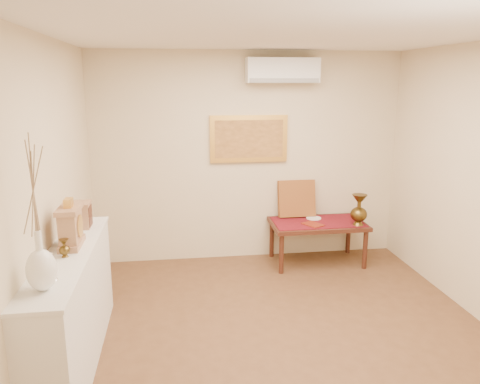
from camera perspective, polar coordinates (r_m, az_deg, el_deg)
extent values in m
plane|color=brown|center=(4.47, 5.74, -18.01)|extent=(4.50, 4.50, 0.00)
plane|color=white|center=(3.84, 6.72, 18.95)|extent=(4.50, 4.50, 0.00)
cube|color=beige|center=(6.10, 1.03, 4.20)|extent=(4.00, 0.02, 2.70)
cube|color=beige|center=(1.98, 22.93, -17.06)|extent=(4.00, 0.02, 2.70)
cube|color=beige|center=(3.96, -23.13, -1.91)|extent=(0.02, 4.50, 2.70)
cube|color=maroon|center=(6.12, 9.45, -3.60)|extent=(1.14, 0.59, 0.01)
cylinder|color=white|center=(6.24, 8.97, -3.16)|extent=(0.20, 0.20, 0.01)
cube|color=maroon|center=(5.97, 8.90, -3.93)|extent=(0.28, 0.31, 0.01)
cube|color=maroon|center=(6.26, 6.91, -0.78)|extent=(0.49, 0.20, 0.50)
cube|color=white|center=(4.22, -19.66, -13.39)|extent=(0.35, 2.00, 0.95)
cube|color=white|center=(4.03, -20.21, -7.14)|extent=(0.37, 2.02, 0.03)
cube|color=tan|center=(4.15, -19.81, -5.92)|extent=(0.16, 0.36, 0.05)
cube|color=tan|center=(4.11, -19.98, -3.95)|extent=(0.14, 0.30, 0.25)
cylinder|color=beige|center=(4.09, -18.95, -3.93)|extent=(0.01, 0.17, 0.17)
cylinder|color=gold|center=(4.09, -18.88, -3.93)|extent=(0.01, 0.19, 0.19)
cube|color=tan|center=(4.07, -20.14, -2.00)|extent=(0.17, 0.34, 0.04)
cube|color=gold|center=(4.06, -20.20, -1.25)|extent=(0.06, 0.11, 0.07)
cube|color=tan|center=(4.62, -18.71, -2.80)|extent=(0.15, 0.20, 0.22)
cube|color=#441F14|center=(4.62, -17.72, -3.37)|extent=(0.01, 0.17, 0.09)
cube|color=#441F14|center=(4.60, -17.81, -2.18)|extent=(0.01, 0.17, 0.09)
cube|color=tan|center=(4.59, -18.82, -1.33)|extent=(0.16, 0.21, 0.02)
cube|color=#441F14|center=(6.13, 9.44, -3.86)|extent=(1.20, 0.70, 0.05)
cylinder|color=#441F14|center=(5.82, 5.06, -7.55)|extent=(0.06, 0.06, 0.50)
cylinder|color=#441F14|center=(6.14, 15.00, -6.82)|extent=(0.06, 0.06, 0.50)
cylinder|color=#441F14|center=(6.35, 3.88, -5.71)|extent=(0.06, 0.06, 0.50)
cylinder|color=#441F14|center=(6.65, 13.07, -5.15)|extent=(0.06, 0.06, 0.50)
cube|color=gold|center=(6.04, 1.08, 6.51)|extent=(1.00, 0.05, 0.60)
cube|color=#B88040|center=(6.01, 1.12, 6.48)|extent=(0.88, 0.01, 0.48)
cube|color=white|center=(5.97, 5.20, 14.55)|extent=(0.90, 0.24, 0.30)
cube|color=gray|center=(5.86, 5.45, 13.40)|extent=(0.86, 0.02, 0.05)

